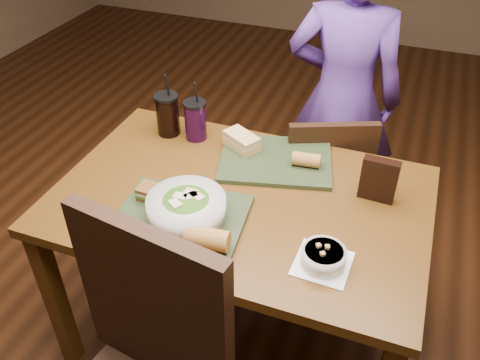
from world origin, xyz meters
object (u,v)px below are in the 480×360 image
Objects in this scene: salad_bowl at (186,207)px; cup_cola at (168,114)px; sandwich_far at (242,141)px; dining_table at (240,215)px; cup_berry at (195,120)px; baguette_near at (207,238)px; sandwich_near at (153,193)px; chip_bag at (379,180)px; tray_far at (275,160)px; diner at (343,99)px; tray_near at (182,217)px; soup_bowl at (323,257)px; chair_far at (330,186)px; baguette_far at (306,160)px.

salad_bowl is 0.56m from cup_cola.
cup_cola reaches higher than sandwich_far.
cup_berry reaches higher than dining_table.
sandwich_near is at bearing 151.01° from baguette_near.
sandwich_near is at bearing -154.88° from chip_bag.
salad_bowl is at bearing -112.01° from tray_far.
cup_berry is (-0.03, 0.43, 0.04)m from sandwich_near.
sandwich_far is 1.01× the size of chip_bag.
sandwich_near reaches higher than dining_table.
dining_table is 0.32m from baguette_near.
salad_bowl is 0.16m from baguette_near.
chip_bag is at bearing 22.20° from sandwich_near.
sandwich_far reaches higher than sandwich_near.
tray_near is (-0.33, -1.03, 0.02)m from diner.
diner reaches higher than soup_bowl.
chip_bag is at bearing -10.68° from cup_berry.
chip_bag is at bearing 44.55° from baguette_near.
dining_table is at bearing -113.96° from chair_far.
baguette_near is 0.66m from cup_berry.
cup_berry is at bearing 117.51° from baguette_near.
sandwich_far is (-0.33, -0.26, 0.33)m from chair_far.
baguette_near reaches higher than sandwich_near.
sandwich_near is 0.77m from chip_bag.
soup_bowl is 0.63× the size of cup_cola.
dining_table is 0.25m from tray_near.
sandwich_far is (-0.29, -0.58, 0.05)m from diner.
diner is at bearing 97.57° from chair_far.
sandwich_far is at bearing 170.94° from chip_bag.
dining_table is 0.33m from sandwich_near.
sandwich_near is at bearing -113.07° from sandwich_far.
chair_far is 0.90m from sandwich_near.
diner is 0.84m from cup_cola.
chip_bag is at bearing 106.93° from diner.
chip_bag is at bearing -60.75° from chair_far.
tray_far is 0.49m from cup_cola.
sandwich_far reaches higher than soup_bowl.
sandwich_far is 1.57× the size of baguette_far.
cup_cola reaches higher than salad_bowl.
dining_table is 4.82× the size of cup_cola.
sandwich_far reaches higher than baguette_far.
diner is (0.19, 0.85, 0.08)m from dining_table.
tray_near is 2.57× the size of sandwich_far.
baguette_far is at bearing -5.00° from cup_cola.
diner is at bearing 72.16° from tray_near.
baguette_near is (0.09, -0.55, 0.00)m from sandwich_far.
baguette_near is at bearing 77.31° from diner.
chair_far is at bearing 98.38° from soup_bowl.
sandwich_far is at bearing 132.14° from soup_bowl.
tray_far is (0.19, 0.42, 0.00)m from tray_near.
soup_bowl is at bearing -32.20° from dining_table.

